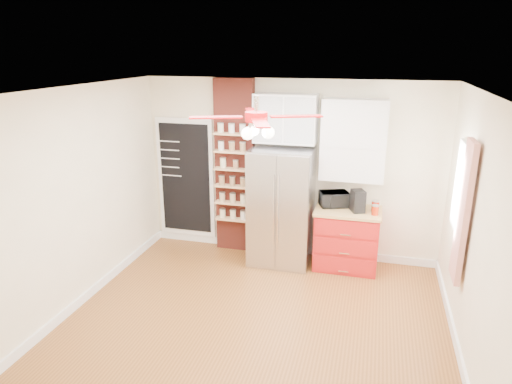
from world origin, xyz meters
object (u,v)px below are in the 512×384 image
(fridge, at_px, (281,207))
(toaster_oven, at_px, (334,199))
(pantry_jar_oats, at_px, (223,163))
(coffee_maker, at_px, (358,201))
(red_cabinet, at_px, (346,239))
(ceiling_fan, at_px, (256,117))
(canister_left, at_px, (375,210))

(fridge, height_order, toaster_oven, fridge)
(toaster_oven, relative_size, pantry_jar_oats, 2.88)
(fridge, relative_size, coffee_maker, 5.60)
(red_cabinet, distance_m, coffee_maker, 0.62)
(ceiling_fan, bearing_deg, fridge, 91.76)
(ceiling_fan, height_order, coffee_maker, ceiling_fan)
(fridge, height_order, red_cabinet, fridge)
(red_cabinet, bearing_deg, pantry_jar_oats, 176.38)
(fridge, height_order, canister_left, fridge)
(ceiling_fan, distance_m, canister_left, 2.50)
(toaster_oven, bearing_deg, canister_left, -41.94)
(coffee_maker, bearing_deg, toaster_oven, 135.87)
(ceiling_fan, xyz_separation_m, pantry_jar_oats, (-1.00, 1.80, -0.98))
(toaster_oven, xyz_separation_m, coffee_maker, (0.35, -0.14, 0.05))
(canister_left, bearing_deg, red_cabinet, 162.86)
(pantry_jar_oats, bearing_deg, fridge, -10.21)
(red_cabinet, relative_size, pantry_jar_oats, 6.75)
(fridge, xyz_separation_m, ceiling_fan, (0.05, -1.63, 1.55))
(red_cabinet, height_order, coffee_maker, coffee_maker)
(canister_left, bearing_deg, coffee_maker, 162.55)
(ceiling_fan, distance_m, toaster_oven, 2.38)
(toaster_oven, xyz_separation_m, canister_left, (0.59, -0.21, -0.05))
(fridge, relative_size, ceiling_fan, 1.25)
(canister_left, distance_m, pantry_jar_oats, 2.35)
(red_cabinet, distance_m, ceiling_fan, 2.75)
(canister_left, bearing_deg, fridge, 177.26)
(red_cabinet, bearing_deg, toaster_oven, 155.98)
(fridge, bearing_deg, coffee_maker, 0.68)
(fridge, bearing_deg, toaster_oven, 11.20)
(red_cabinet, height_order, ceiling_fan, ceiling_fan)
(fridge, xyz_separation_m, pantry_jar_oats, (-0.95, 0.17, 0.57))
(coffee_maker, bearing_deg, canister_left, -40.18)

